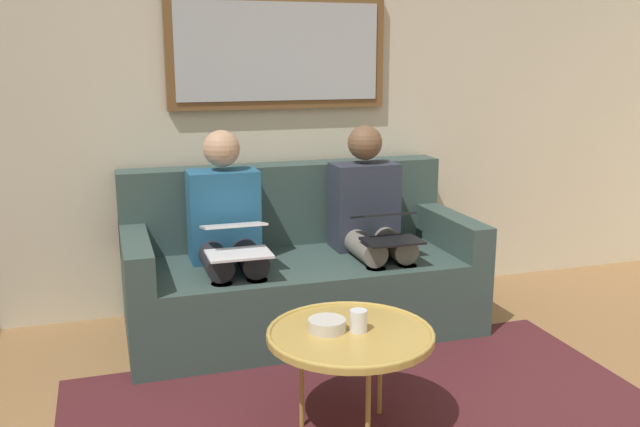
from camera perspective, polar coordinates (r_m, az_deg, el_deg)
name	(u,v)px	position (r m, az deg, el deg)	size (l,w,h in m)	color
wall_rear	(275,94)	(4.27, -3.72, 9.83)	(6.00, 0.12, 2.60)	beige
couch	(298,272)	(3.98, -1.83, -4.86)	(1.94, 0.90, 0.90)	#384C47
framed_mirror	(278,52)	(4.17, -3.45, 13.20)	(1.32, 0.05, 0.66)	brown
coffee_table	(350,335)	(2.82, 2.52, -10.01)	(0.68, 0.68, 0.45)	tan
cup	(358,321)	(2.81, 3.20, -8.84)	(0.07, 0.07, 0.09)	silver
bowl	(327,325)	(2.81, 0.58, -9.21)	(0.15, 0.15, 0.05)	beige
person_left	(370,220)	(3.97, 4.18, -0.50)	(0.38, 0.58, 1.14)	#2D3342
laptop_black	(387,226)	(3.75, 5.57, -1.06)	(0.31, 0.34, 0.15)	black
person_right	(227,230)	(3.75, -7.68, -1.39)	(0.38, 0.58, 1.14)	#235B84
laptop_white	(236,238)	(3.51, -6.98, -2.00)	(0.32, 0.35, 0.15)	white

